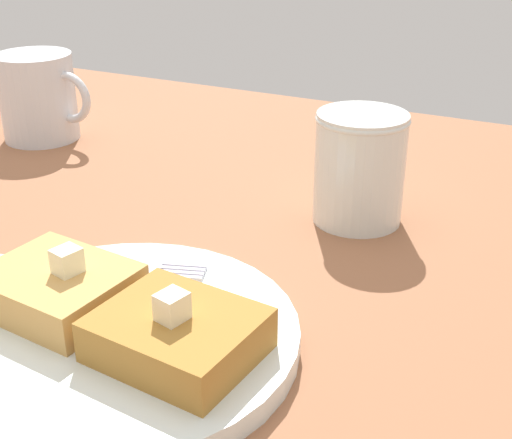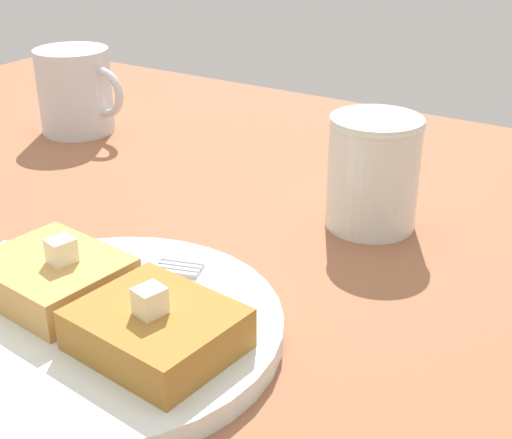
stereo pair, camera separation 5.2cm
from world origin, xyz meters
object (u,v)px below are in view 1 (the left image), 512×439
Objects in this scene: syrup_jar at (359,172)px; coffee_mug at (39,97)px; fork at (110,267)px; plate at (117,336)px.

coffee_mug is (-39.04, 4.98, 0.39)cm from syrup_jar.
fork is 22.56cm from syrup_jar.
syrup_jar is 39.36cm from coffee_mug.
coffee_mug is (-31.53, 29.58, 3.96)cm from plate.
plate is at bearing -43.17° from coffee_mug.
syrup_jar and coffee_mug have the same top height.
coffee_mug reaches higher than plate.
fork reaches higher than plate.
syrup_jar reaches higher than plate.
plate is 1.47× the size of fork.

